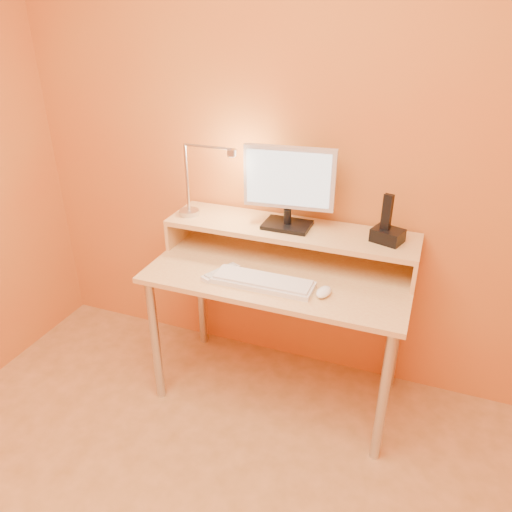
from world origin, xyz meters
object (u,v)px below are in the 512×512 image
at_px(phone_dock, 388,236).
at_px(mouse, 324,292).
at_px(monitor_panel, 289,178).
at_px(remote_control, 221,273).
at_px(lamp_base, 189,212).
at_px(keyboard, 263,282).

bearing_deg(phone_dock, mouse, -107.59).
bearing_deg(monitor_panel, remote_control, -134.06).
xyz_separation_m(monitor_panel, lamp_base, (-0.50, -0.04, -0.23)).
xyz_separation_m(mouse, remote_control, (-0.48, 0.01, -0.01)).
bearing_deg(monitor_panel, mouse, -54.89).
xyz_separation_m(lamp_base, keyboard, (0.49, -0.26, -0.16)).
distance_m(phone_dock, keyboard, 0.59).
bearing_deg(phone_dock, monitor_panel, -162.89).
distance_m(lamp_base, keyboard, 0.58).
bearing_deg(monitor_panel, phone_dock, -7.06).
bearing_deg(remote_control, keyboard, 19.50).
bearing_deg(mouse, phone_dock, 63.59).
bearing_deg(lamp_base, remote_control, -41.36).
bearing_deg(mouse, lamp_base, 170.91).
xyz_separation_m(monitor_panel, remote_control, (-0.23, -0.29, -0.39)).
bearing_deg(remote_control, phone_dock, 46.09).
relative_size(phone_dock, keyboard, 0.29).
bearing_deg(lamp_base, phone_dock, 1.77).
xyz_separation_m(monitor_panel, phone_dock, (0.46, -0.01, -0.21)).
height_order(keyboard, remote_control, keyboard).
height_order(lamp_base, remote_control, lamp_base).
bearing_deg(keyboard, remote_control, 175.34).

